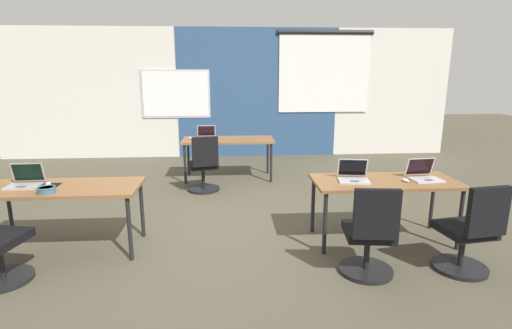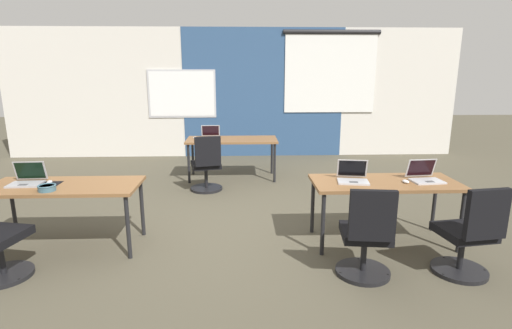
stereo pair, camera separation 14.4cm
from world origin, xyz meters
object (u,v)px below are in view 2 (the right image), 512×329
(desk_near_right, at_px, (385,186))
(laptop_near_right_end, at_px, (425,176))
(laptop_far_left, at_px, (210,135))
(chair_far_left, at_px, (207,168))
(laptop_near_right_inner, at_px, (353,177))
(chair_near_right_end, at_px, (468,239))
(mouse_far_left, at_px, (195,138))
(mouse_near_left_end, at_px, (49,182))
(laptop_near_left_end, at_px, (27,179))
(desk_near_left, at_px, (64,190))
(mouse_near_right_end, at_px, (406,181))
(chair_near_right_inner, at_px, (366,240))
(snack_bowl, at_px, (47,187))
(desk_far_center, at_px, (232,142))

(desk_near_right, height_order, laptop_near_right_end, laptop_near_right_end)
(laptop_far_left, relative_size, chair_far_left, 0.37)
(laptop_near_right_inner, xyz_separation_m, chair_near_right_end, (0.89, -0.81, -0.39))
(mouse_far_left, relative_size, mouse_near_left_end, 0.98)
(mouse_near_left_end, bearing_deg, laptop_near_left_end, 176.44)
(desk_near_right, xyz_separation_m, laptop_far_left, (-2.13, 2.89, 0.11))
(desk_near_left, distance_m, mouse_near_right_end, 3.70)
(laptop_near_left_end, relative_size, mouse_near_left_end, 3.10)
(laptop_far_left, relative_size, chair_near_right_inner, 0.37)
(mouse_far_left, relative_size, snack_bowl, 0.61)
(laptop_near_right_inner, height_order, chair_near_right_inner, laptop_near_right_inner)
(mouse_far_left, relative_size, chair_near_right_end, 0.12)
(chair_far_left, bearing_deg, laptop_near_right_inner, 117.63)
(desk_near_right, xyz_separation_m, snack_bowl, (-3.57, -0.22, 0.10))
(chair_far_left, xyz_separation_m, laptop_near_right_inner, (1.78, -2.01, 0.39))
(laptop_near_left_end, height_order, snack_bowl, laptop_near_left_end)
(desk_far_center, distance_m, snack_bowl, 3.52)
(desk_near_right, relative_size, laptop_near_right_inner, 4.28)
(desk_far_center, distance_m, mouse_near_right_end, 3.48)
(desk_near_right, bearing_deg, snack_bowl, -176.49)
(laptop_near_right_end, relative_size, mouse_near_right_end, 3.34)
(laptop_near_right_end, bearing_deg, snack_bowl, 177.72)
(laptop_near_right_end, bearing_deg, laptop_near_right_inner, 173.81)
(desk_near_right, relative_size, laptop_far_left, 4.68)
(chair_near_right_inner, bearing_deg, chair_near_right_end, -173.61)
(laptop_near_right_inner, relative_size, chair_near_right_inner, 0.41)
(chair_far_left, height_order, chair_near_right_end, same)
(laptop_near_right_inner, height_order, snack_bowl, laptop_near_right_inner)
(mouse_near_right_end, relative_size, mouse_near_left_end, 0.97)
(desk_far_center, bearing_deg, chair_near_right_end, -57.62)
(desk_far_center, xyz_separation_m, snack_bowl, (-1.82, -3.02, 0.10))
(desk_far_center, distance_m, chair_far_left, 0.91)
(desk_near_left, bearing_deg, chair_far_left, 56.26)
(mouse_far_left, xyz_separation_m, mouse_near_right_end, (2.61, -2.93, 0.00))
(laptop_near_right_inner, distance_m, laptop_near_right_end, 0.81)
(desk_near_left, xyz_separation_m, chair_near_right_inner, (3.07, -0.79, -0.28))
(laptop_near_right_end, bearing_deg, chair_near_right_end, -89.37)
(mouse_near_right_end, height_order, laptop_near_left_end, laptop_near_left_end)
(mouse_near_right_end, bearing_deg, snack_bowl, -177.87)
(laptop_far_left, bearing_deg, mouse_far_left, -173.89)
(laptop_near_right_inner, xyz_separation_m, mouse_near_left_end, (-3.30, 0.02, -0.03))
(desk_near_left, relative_size, chair_far_left, 1.74)
(desk_far_center, height_order, chair_near_right_inner, chair_near_right_inner)
(desk_near_right, relative_size, mouse_near_left_end, 14.46)
(chair_near_right_inner, distance_m, mouse_near_left_end, 3.35)
(chair_near_right_inner, height_order, snack_bowl, chair_near_right_inner)
(mouse_far_left, relative_size, laptop_near_left_end, 0.32)
(laptop_near_left_end, relative_size, snack_bowl, 1.93)
(desk_near_right, height_order, mouse_near_right_end, mouse_near_right_end)
(desk_near_right, relative_size, desk_far_center, 1.00)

